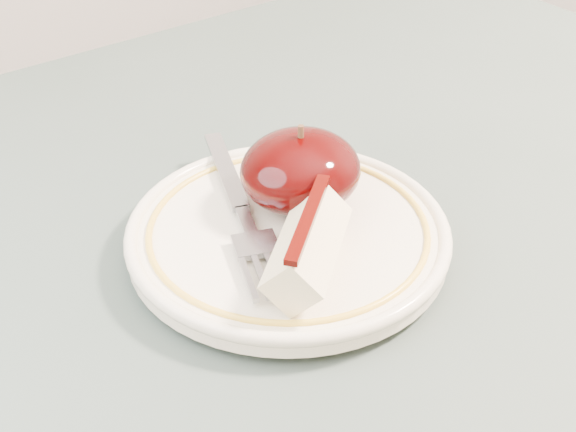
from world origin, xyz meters
TOP-DOWN VIEW (x-y plane):
  - table at (0.00, 0.00)m, footprint 0.90×0.90m
  - plate at (-0.05, 0.08)m, footprint 0.21×0.21m
  - apple_half at (-0.02, 0.10)m, footprint 0.08×0.08m
  - apple_wedge at (-0.06, 0.04)m, footprint 0.09×0.08m
  - fork at (-0.06, 0.11)m, footprint 0.09×0.18m

SIDE VIEW (x-z plane):
  - table at x=0.00m, z-range 0.29..1.04m
  - plate at x=-0.05m, z-range 0.75..0.77m
  - fork at x=-0.06m, z-range 0.77..0.77m
  - apple_wedge at x=-0.06m, z-range 0.77..0.81m
  - apple_half at x=-0.02m, z-range 0.76..0.82m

